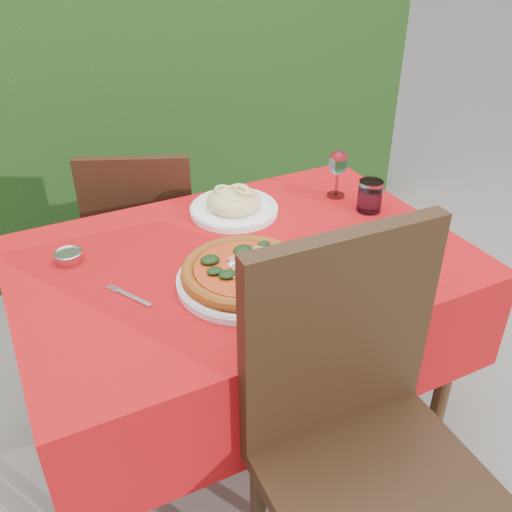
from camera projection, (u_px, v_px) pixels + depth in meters
name	position (u px, v px, depth m)	size (l,w,h in m)	color
ground	(245.00, 434.00, 2.02)	(60.00, 60.00, 0.00)	slate
hedge	(100.00, 71.00, 2.70)	(3.20, 0.55, 1.78)	black
dining_table	(242.00, 298.00, 1.70)	(1.26, 0.86, 0.75)	#442816
chair_near	(361.00, 431.00, 1.27)	(0.49, 0.49, 1.05)	black
chair_far	(145.00, 238.00, 2.19)	(0.52, 0.52, 0.87)	black
pizza_plate	(245.00, 274.00, 1.48)	(0.36, 0.36, 0.07)	silver
pasta_plate	(234.00, 205.00, 1.82)	(0.28, 0.28, 0.08)	white
water_glass	(370.00, 197.00, 1.83)	(0.08, 0.08, 0.10)	silver
wine_glass	(338.00, 164.00, 1.88)	(0.07, 0.07, 0.16)	silver
fork	(134.00, 298.00, 1.44)	(0.02, 0.16, 0.00)	silver
steel_ramekin	(69.00, 257.00, 1.59)	(0.07, 0.07, 0.03)	silver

